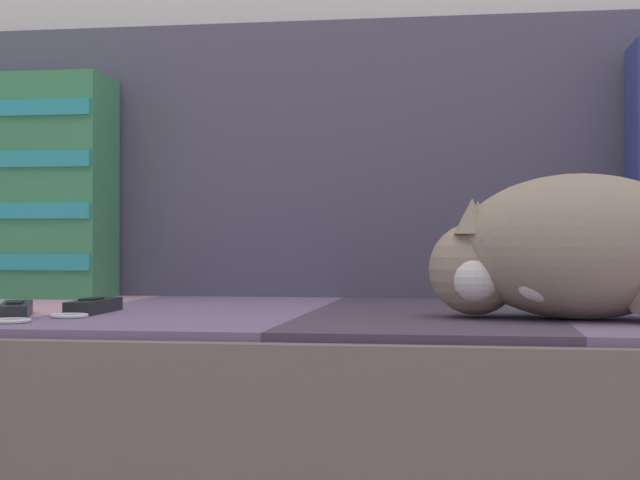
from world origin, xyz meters
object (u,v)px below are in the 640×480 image
(game_remote_near, at_px, (92,307))
(game_remote_far, at_px, (15,310))
(couch, at_px, (318,455))
(sleeping_cat, at_px, (563,251))

(game_remote_near, relative_size, game_remote_far, 0.91)
(couch, xyz_separation_m, game_remote_far, (-0.36, -0.23, 0.22))
(sleeping_cat, bearing_deg, couch, 154.05)
(couch, height_order, game_remote_far, game_remote_far)
(sleeping_cat, distance_m, game_remote_far, 0.70)
(couch, distance_m, game_remote_near, 0.39)
(game_remote_near, bearing_deg, couch, 26.83)
(sleeping_cat, height_order, game_remote_near, sleeping_cat)
(game_remote_near, bearing_deg, game_remote_far, -128.93)
(game_remote_near, height_order, game_remote_far, same)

